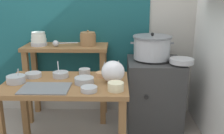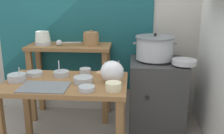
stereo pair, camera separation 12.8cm
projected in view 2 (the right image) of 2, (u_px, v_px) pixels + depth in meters
name	position (u px, v px, depth m)	size (l,w,h in m)	color
wall_back	(94.00, 8.00, 3.16)	(4.40, 0.12, 2.60)	#B2ADA3
prep_table	(66.00, 93.00, 2.38)	(1.10, 0.66, 0.72)	olive
back_shelf_table	(70.00, 63.00, 3.10)	(0.96, 0.40, 0.90)	olive
stove_block	(156.00, 93.00, 2.98)	(0.60, 0.61, 0.78)	#383838
steamer_pot	(155.00, 48.00, 2.86)	(0.47, 0.42, 0.29)	#B7BABF
clay_pot	(91.00, 39.00, 3.00)	(0.18, 0.18, 0.18)	olive
bowl_stack_enamel	(43.00, 39.00, 3.03)	(0.18, 0.18, 0.16)	#B7BABF
ladle	(60.00, 43.00, 2.98)	(0.27, 0.10, 0.07)	#B7BABF
serving_tray	(44.00, 87.00, 2.20)	(0.40, 0.28, 0.01)	slate
plastic_bag	(112.00, 72.00, 2.30)	(0.20, 0.17, 0.20)	white
wide_pan	(184.00, 62.00, 2.67)	(0.25, 0.25, 0.05)	#B7BABF
prep_bowl_0	(102.00, 74.00, 2.49)	(0.11, 0.11, 0.14)	tan
prep_bowl_1	(87.00, 88.00, 2.12)	(0.13, 0.13, 0.04)	#B7BABF
prep_bowl_2	(17.00, 77.00, 2.35)	(0.16, 0.16, 0.13)	#B7BABF
prep_bowl_3	(83.00, 80.00, 2.30)	(0.17, 0.17, 0.06)	#B7BABF
prep_bowl_4	(117.00, 72.00, 2.51)	(0.12, 0.12, 0.15)	#B7BABF
prep_bowl_5	(35.00, 73.00, 2.51)	(0.15, 0.15, 0.04)	#B7BABF
prep_bowl_6	(61.00, 73.00, 2.48)	(0.15, 0.15, 0.15)	#B7BABF
prep_bowl_7	(85.00, 71.00, 2.56)	(0.11, 0.11, 0.06)	#B7BABF
prep_bowl_8	(113.00, 86.00, 2.12)	(0.13, 0.13, 0.07)	beige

